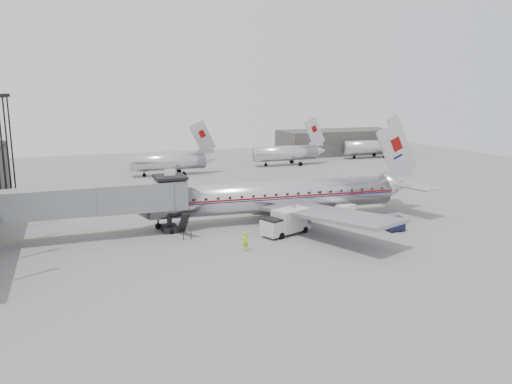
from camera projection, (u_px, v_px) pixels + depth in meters
ground at (258, 232)px, 56.41m from camera, size 160.00×160.00×0.00m
hangar at (339, 142)px, 126.45m from camera, size 30.00×12.00×6.00m
apron_line at (263, 217)px, 62.95m from camera, size 60.00×0.15×0.01m
jet_bridge at (100, 200)px, 53.14m from camera, size 21.00×6.20×7.10m
distant_aircraft_near at (169, 161)px, 93.72m from camera, size 16.39×3.20×10.26m
distant_aircraft_mid at (286, 153)px, 106.44m from camera, size 16.39×3.20×10.26m
distant_aircraft_far at (372, 146)px, 118.45m from camera, size 16.39×3.20×10.26m
airliner at (280, 196)px, 61.07m from camera, size 37.96×35.08×12.00m
service_van at (286, 222)px, 55.18m from camera, size 6.27×4.18×2.75m
baggage_cart_navy at (395, 224)px, 56.63m from camera, size 2.04×1.58×1.57m
baggage_cart_white at (346, 211)px, 61.94m from camera, size 2.78×2.50×1.78m
ramp_worker at (246, 241)px, 49.47m from camera, size 0.79×0.61×1.94m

